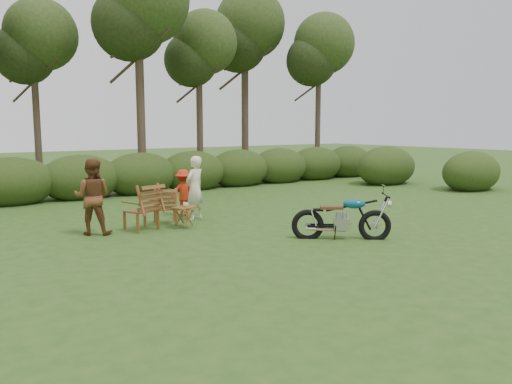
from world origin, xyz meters
TOP-DOWN VIEW (x-y plane):
  - ground at (0.00, 0.00)m, footprint 80.00×80.00m
  - tree_line at (0.50, 9.74)m, footprint 22.52×11.62m
  - motorcycle at (0.56, 0.13)m, footprint 1.92×1.75m
  - lawn_chair_right at (-1.64, 3.68)m, footprint 0.75×0.75m
  - lawn_chair_left at (-2.37, 3.34)m, footprint 0.85×0.85m
  - side_table at (-1.51, 2.96)m, footprint 0.54×0.49m
  - cup at (-1.47, 2.96)m, footprint 0.15×0.15m
  - adult_a at (-0.85, 3.66)m, footprint 0.67×0.56m
  - adult_b at (-3.37, 3.50)m, footprint 0.98×0.93m
  - child at (-0.81, 4.34)m, footprint 0.84×0.58m

SIDE VIEW (x-z plane):
  - ground at x=0.00m, z-range 0.00..0.00m
  - motorcycle at x=0.56m, z-range -0.54..0.54m
  - lawn_chair_right at x=-1.64m, z-range -0.42..0.42m
  - lawn_chair_left at x=-2.37m, z-range -0.51..0.51m
  - adult_a at x=-0.85m, z-range -0.78..0.78m
  - adult_b at x=-3.37m, z-range -0.80..0.80m
  - child at x=-0.81m, z-range -0.59..0.59m
  - side_table at x=-1.51m, z-range 0.00..0.48m
  - cup at x=-1.47m, z-range 0.48..0.58m
  - tree_line at x=0.50m, z-range -0.26..7.88m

